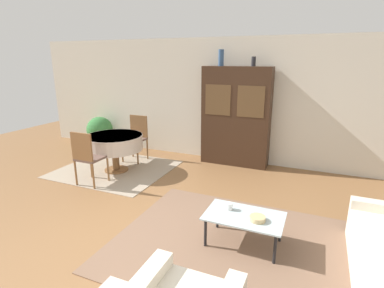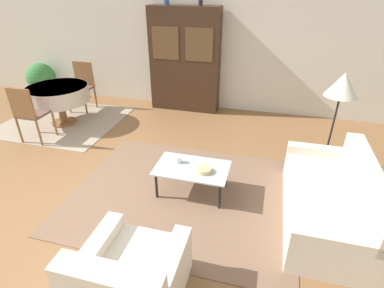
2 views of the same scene
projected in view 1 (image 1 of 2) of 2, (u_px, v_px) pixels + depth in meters
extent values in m
plane|color=brown|center=(134.00, 241.00, 3.83)|extent=(14.00, 14.00, 0.00)
cube|color=beige|center=(223.00, 101.00, 6.67)|extent=(10.00, 0.06, 2.70)
cube|color=brown|center=(233.00, 245.00, 3.75)|extent=(2.92, 2.39, 0.01)
cube|color=gray|center=(116.00, 169.00, 6.32)|extent=(2.22, 2.01, 0.01)
cube|color=beige|center=(140.00, 288.00, 2.40)|extent=(0.16, 0.87, 0.12)
cylinder|color=black|center=(205.00, 232.00, 3.67)|extent=(0.04, 0.04, 0.37)
cylinder|color=black|center=(275.00, 249.00, 3.35)|extent=(0.04, 0.04, 0.37)
cylinder|color=black|center=(218.00, 215.00, 4.08)|extent=(0.04, 0.04, 0.37)
cylinder|color=black|center=(280.00, 228.00, 3.76)|extent=(0.04, 0.04, 0.37)
cube|color=silver|center=(244.00, 216.00, 3.66)|extent=(0.95, 0.58, 0.02)
cube|color=#382316|center=(236.00, 117.00, 6.40)|extent=(1.44, 0.39, 2.10)
cube|color=brown|center=(218.00, 100.00, 6.25)|extent=(0.55, 0.01, 0.63)
cube|color=brown|center=(251.00, 102.00, 5.99)|extent=(0.55, 0.01, 0.63)
cylinder|color=brown|center=(117.00, 170.00, 6.23)|extent=(0.48, 0.48, 0.03)
cylinder|color=brown|center=(116.00, 160.00, 6.17)|extent=(0.14, 0.14, 0.45)
cylinder|color=beige|center=(114.00, 142.00, 6.07)|extent=(1.13, 1.13, 0.30)
cylinder|color=beige|center=(114.00, 136.00, 6.03)|extent=(1.14, 1.14, 0.03)
cylinder|color=brown|center=(91.00, 166.00, 5.81)|extent=(0.04, 0.04, 0.47)
cylinder|color=brown|center=(108.00, 169.00, 5.65)|extent=(0.04, 0.04, 0.47)
cylinder|color=brown|center=(76.00, 173.00, 5.45)|extent=(0.04, 0.04, 0.47)
cylinder|color=brown|center=(93.00, 176.00, 5.30)|extent=(0.04, 0.04, 0.47)
cube|color=brown|center=(91.00, 158.00, 5.48)|extent=(0.44, 0.44, 0.04)
cube|color=brown|center=(82.00, 147.00, 5.23)|extent=(0.44, 0.04, 0.50)
cylinder|color=brown|center=(138.00, 154.00, 6.54)|extent=(0.04, 0.04, 0.47)
cylinder|color=brown|center=(122.00, 152.00, 6.69)|extent=(0.04, 0.04, 0.47)
cylinder|color=brown|center=(147.00, 149.00, 6.90)|extent=(0.04, 0.04, 0.47)
cylinder|color=brown|center=(133.00, 147.00, 7.05)|extent=(0.04, 0.04, 0.47)
cube|color=brown|center=(134.00, 140.00, 6.73)|extent=(0.44, 0.44, 0.04)
cube|color=brown|center=(139.00, 126.00, 6.83)|extent=(0.44, 0.04, 0.50)
cylinder|color=white|center=(229.00, 206.00, 3.79)|extent=(0.08, 0.08, 0.09)
cylinder|color=tan|center=(257.00, 218.00, 3.54)|extent=(0.19, 0.19, 0.06)
cylinder|color=#33517A|center=(221.00, 58.00, 6.20)|extent=(0.11, 0.11, 0.33)
cylinder|color=#232328|center=(254.00, 61.00, 5.96)|extent=(0.09, 0.09, 0.19)
cylinder|color=beige|center=(101.00, 144.00, 7.84)|extent=(0.33, 0.33, 0.20)
sphere|color=#387A3D|center=(100.00, 130.00, 7.73)|extent=(0.66, 0.66, 0.66)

